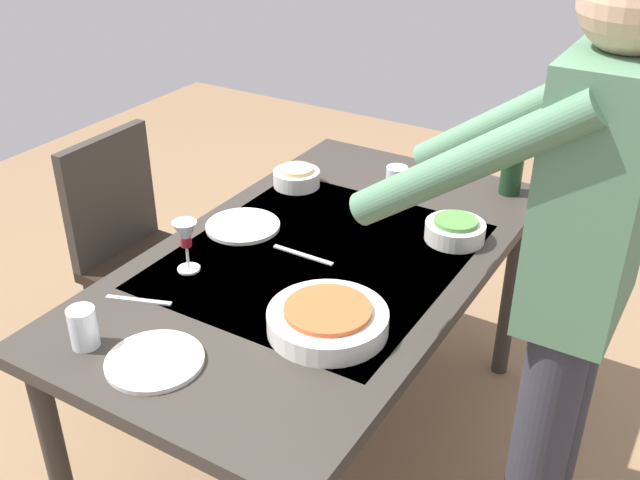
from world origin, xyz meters
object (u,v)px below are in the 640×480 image
(wine_glass_left, at_px, (186,237))
(person_server, at_px, (572,275))
(wine_bottle, at_px, (513,163))
(dinner_plate_far, at_px, (243,226))
(chair_near, at_px, (135,243))
(side_bowl_salad, at_px, (455,230))
(dining_table, at_px, (320,277))
(water_cup_near_right, at_px, (396,182))
(dinner_plate_near, at_px, (155,361))
(water_cup_near_left, at_px, (83,328))
(serving_bowl_pasta, at_px, (328,319))
(side_bowl_bread, at_px, (297,177))

(wine_glass_left, bearing_deg, person_server, 101.20)
(person_server, bearing_deg, wine_bottle, -153.37)
(dinner_plate_far, bearing_deg, wine_bottle, 136.93)
(chair_near, bearing_deg, person_server, 84.80)
(wine_bottle, bearing_deg, side_bowl_salad, -5.09)
(dining_table, bearing_deg, person_server, 84.79)
(wine_bottle, distance_m, water_cup_near_right, 0.39)
(dining_table, relative_size, wine_glass_left, 10.53)
(wine_bottle, bearing_deg, dinner_plate_far, -43.07)
(side_bowl_salad, relative_size, dinner_plate_near, 0.78)
(water_cup_near_left, bearing_deg, person_server, 121.30)
(dining_table, bearing_deg, wine_bottle, 154.13)
(serving_bowl_pasta, bearing_deg, person_server, 115.31)
(wine_glass_left, relative_size, side_bowl_bread, 0.94)
(wine_glass_left, bearing_deg, side_bowl_salad, 133.82)
(person_server, xyz_separation_m, water_cup_near_right, (-0.53, -0.69, -0.14))
(chair_near, relative_size, dinner_plate_near, 3.96)
(chair_near, bearing_deg, side_bowl_bread, 119.10)
(dinner_plate_far, bearing_deg, water_cup_near_left, 2.68)
(dinner_plate_near, distance_m, dinner_plate_far, 0.68)
(chair_near, distance_m, side_bowl_salad, 1.18)
(wine_bottle, bearing_deg, water_cup_near_right, -55.09)
(side_bowl_salad, xyz_separation_m, side_bowl_bread, (-0.07, -0.61, -0.00))
(side_bowl_bread, bearing_deg, wine_glass_left, 3.72)
(side_bowl_bread, height_order, dinner_plate_near, side_bowl_bread)
(dinner_plate_near, bearing_deg, dining_table, 173.36)
(dining_table, relative_size, dinner_plate_far, 6.91)
(wine_glass_left, height_order, dinner_plate_far, wine_glass_left)
(dining_table, xyz_separation_m, water_cup_near_left, (0.65, -0.26, 0.13))
(wine_bottle, distance_m, dinner_plate_far, 0.92)
(water_cup_near_left, relative_size, serving_bowl_pasta, 0.34)
(wine_glass_left, bearing_deg, dinner_plate_near, 29.06)
(water_cup_near_left, distance_m, water_cup_near_right, 1.15)
(person_server, relative_size, side_bowl_salad, 9.38)
(wine_glass_left, xyz_separation_m, serving_bowl_pasta, (0.04, 0.48, -0.07))
(person_server, distance_m, serving_bowl_pasta, 0.58)
(chair_near, height_order, person_server, person_server)
(dinner_plate_near, bearing_deg, side_bowl_bread, -166.22)
(dinner_plate_near, xyz_separation_m, dinner_plate_far, (-0.64, -0.22, 0.00))
(person_server, xyz_separation_m, serving_bowl_pasta, (0.24, -0.50, -0.16))
(water_cup_near_left, bearing_deg, dining_table, 158.38)
(dinner_plate_far, bearing_deg, water_cup_near_right, 145.49)
(serving_bowl_pasta, bearing_deg, wine_glass_left, -95.28)
(dining_table, relative_size, water_cup_near_left, 15.42)
(water_cup_near_left, relative_size, dinner_plate_near, 0.45)
(wine_bottle, height_order, dinner_plate_near, wine_bottle)
(person_server, distance_m, water_cup_near_right, 0.88)
(water_cup_near_right, distance_m, dinner_plate_far, 0.54)
(wine_bottle, height_order, water_cup_near_left, wine_bottle)
(water_cup_near_left, distance_m, dinner_plate_near, 0.20)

